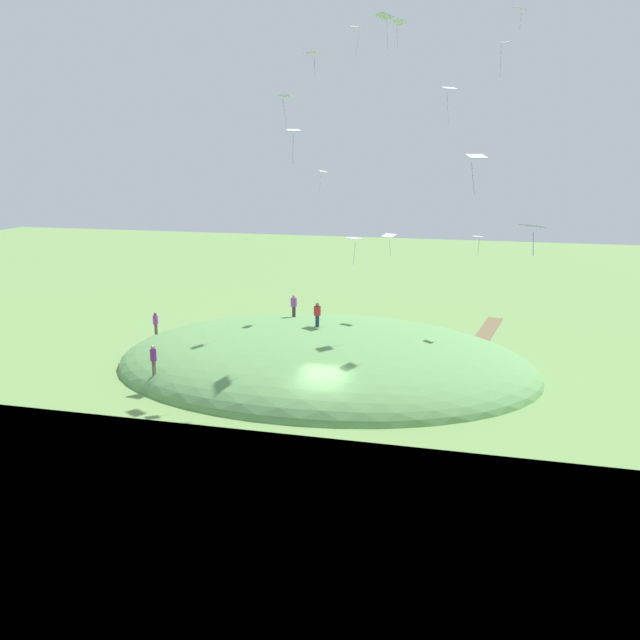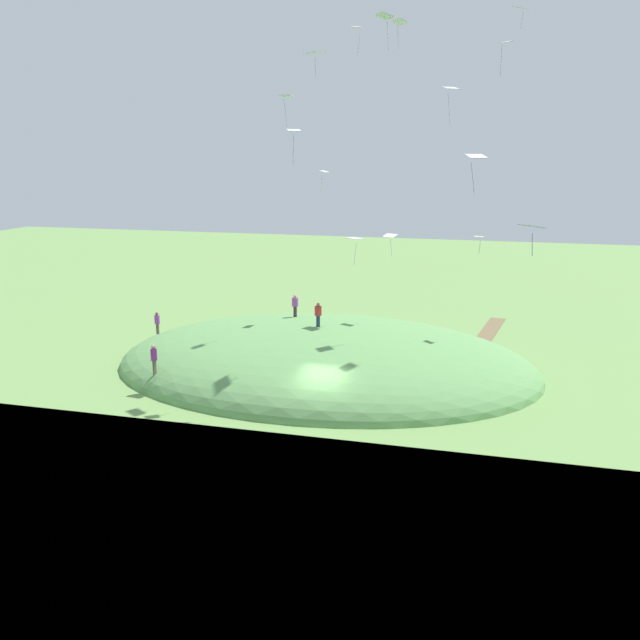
# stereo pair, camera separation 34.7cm
# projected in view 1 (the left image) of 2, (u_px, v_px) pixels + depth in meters

# --- Properties ---
(ground_plane) EXTENTS (160.00, 160.00, 0.00)m
(ground_plane) POSITION_uv_depth(u_px,v_px,m) (322.00, 411.00, 37.86)
(ground_plane) COLOR #6D964F
(grass_hill) EXTENTS (20.12, 27.95, 5.74)m
(grass_hill) POSITION_uv_depth(u_px,v_px,m) (323.00, 368.00, 45.42)
(grass_hill) COLOR #649A56
(grass_hill) RESTS_ON ground_plane
(dirt_path) EXTENTS (11.51, 2.78, 0.04)m
(dirt_path) POSITION_uv_depth(u_px,v_px,m) (485.00, 334.00, 54.03)
(dirt_path) COLOR brown
(dirt_path) RESTS_ON ground_plane
(person_on_hilltop) EXTENTS (0.63, 0.63, 1.58)m
(person_on_hilltop) POSITION_uv_depth(u_px,v_px,m) (317.00, 312.00, 44.35)
(person_on_hilltop) COLOR navy
(person_on_hilltop) RESTS_ON grass_hill
(person_near_shore) EXTENTS (0.46, 0.46, 1.83)m
(person_near_shore) POSITION_uv_depth(u_px,v_px,m) (153.00, 356.00, 40.34)
(person_near_shore) COLOR brown
(person_near_shore) RESTS_ON grass_hill
(person_walking_path) EXTENTS (0.62, 0.62, 1.58)m
(person_walking_path) POSITION_uv_depth(u_px,v_px,m) (294.00, 303.00, 47.73)
(person_walking_path) COLOR #3F2930
(person_walking_path) RESTS_ON grass_hill
(person_with_child) EXTENTS (0.46, 0.46, 1.59)m
(person_with_child) POSITION_uv_depth(u_px,v_px,m) (156.00, 321.00, 48.41)
(person_with_child) COLOR brown
(person_with_child) RESTS_ON grass_hill
(kite_0) EXTENTS (1.04, 1.14, 1.99)m
(kite_0) POSITION_uv_depth(u_px,v_px,m) (476.00, 159.00, 33.13)
(kite_0) COLOR white
(kite_1) EXTENTS (0.69, 0.88, 1.88)m
(kite_1) POSITION_uv_depth(u_px,v_px,m) (285.00, 98.00, 41.12)
(kite_1) COLOR silver
(kite_2) EXTENTS (0.84, 0.92, 1.95)m
(kite_2) POSITION_uv_depth(u_px,v_px,m) (294.00, 133.00, 37.88)
(kite_2) COLOR white
(kite_4) EXTENTS (1.16, 1.27, 1.76)m
(kite_4) POSITION_uv_depth(u_px,v_px,m) (354.00, 239.00, 44.50)
(kite_4) COLOR white
(kite_5) EXTENTS (1.23, 1.33, 1.31)m
(kite_5) POSITION_uv_depth(u_px,v_px,m) (314.00, 53.00, 38.78)
(kite_5) COLOR white
(kite_6) EXTENTS (1.05, 0.97, 1.19)m
(kite_6) POSITION_uv_depth(u_px,v_px,m) (519.00, 9.00, 39.65)
(kite_6) COLOR white
(kite_7) EXTENTS (1.03, 1.05, 1.60)m
(kite_7) POSITION_uv_depth(u_px,v_px,m) (399.00, 23.00, 39.29)
(kite_7) COLOR white
(kite_8) EXTENTS (0.78, 0.83, 1.79)m
(kite_8) POSITION_uv_depth(u_px,v_px,m) (355.00, 29.00, 43.79)
(kite_8) COLOR #F3E3CF
(kite_9) EXTENTS (1.28, 1.19, 1.84)m
(kite_9) POSITION_uv_depth(u_px,v_px,m) (384.00, 18.00, 36.95)
(kite_9) COLOR white
(kite_10) EXTENTS (0.73, 0.72, 1.77)m
(kite_10) POSITION_uv_depth(u_px,v_px,m) (505.00, 46.00, 35.06)
(kite_10) COLOR white
(kite_11) EXTENTS (0.93, 1.06, 1.50)m
(kite_11) POSITION_uv_depth(u_px,v_px,m) (389.00, 237.00, 45.54)
(kite_11) COLOR white
(kite_12) EXTENTS (0.78, 0.61, 1.67)m
(kite_12) POSITION_uv_depth(u_px,v_px,m) (322.00, 174.00, 46.04)
(kite_12) COLOR white
(kite_13) EXTENTS (0.67, 0.76, 1.09)m
(kite_13) POSITION_uv_depth(u_px,v_px,m) (478.00, 238.00, 42.87)
(kite_13) COLOR silver
(kite_14) EXTENTS (1.21, 1.23, 1.38)m
(kite_14) POSITION_uv_depth(u_px,v_px,m) (533.00, 227.00, 30.09)
(kite_14) COLOR white
(kite_15) EXTENTS (1.06, 1.10, 2.24)m
(kite_15) POSITION_uv_depth(u_px,v_px,m) (449.00, 91.00, 41.52)
(kite_15) COLOR white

